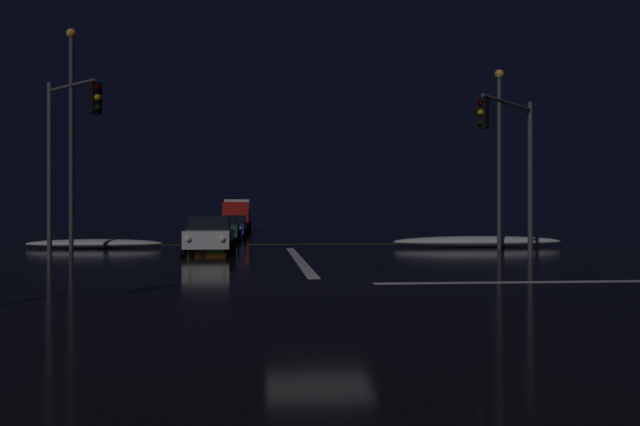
% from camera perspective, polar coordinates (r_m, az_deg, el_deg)
% --- Properties ---
extents(ground, '(120.00, 120.00, 0.10)m').
position_cam_1_polar(ground, '(15.70, -0.12, -6.45)').
color(ground, black).
extents(stop_line_north, '(0.35, 15.02, 0.01)m').
position_cam_1_polar(stop_line_north, '(24.38, -1.92, -4.04)').
color(stop_line_north, white).
rests_on(stop_line_north, ground).
extents(centre_line_ns, '(22.00, 0.15, 0.01)m').
position_cam_1_polar(centre_line_ns, '(35.95, -2.95, -2.75)').
color(centre_line_ns, yellow).
rests_on(centre_line_ns, ground).
extents(snow_bank_left_curb, '(6.55, 1.50, 0.44)m').
position_cam_1_polar(snow_bank_left_curb, '(33.75, -19.17, -2.55)').
color(snow_bank_left_curb, white).
rests_on(snow_bank_left_curb, ground).
extents(snow_bank_right_curb, '(8.70, 1.50, 0.56)m').
position_cam_1_polar(snow_bank_right_curb, '(33.89, 13.68, -2.45)').
color(snow_bank_right_curb, white).
rests_on(snow_bank_right_curb, ground).
extents(sedan_white, '(2.02, 4.33, 1.57)m').
position_cam_1_polar(sedan_white, '(27.43, -9.63, -1.92)').
color(sedan_white, silver).
rests_on(sedan_white, ground).
extents(sedan_orange, '(2.02, 4.33, 1.57)m').
position_cam_1_polar(sedan_orange, '(33.51, -9.58, -1.58)').
color(sedan_orange, '#C66014').
rests_on(sedan_orange, ground).
extents(sedan_green, '(2.02, 4.33, 1.57)m').
position_cam_1_polar(sedan_green, '(40.06, -8.44, -1.33)').
color(sedan_green, '#14512D').
rests_on(sedan_green, ground).
extents(sedan_blue, '(2.02, 4.33, 1.57)m').
position_cam_1_polar(sedan_blue, '(45.58, -7.75, -1.18)').
color(sedan_blue, navy).
rests_on(sedan_blue, ground).
extents(sedan_black, '(2.02, 4.33, 1.57)m').
position_cam_1_polar(sedan_black, '(52.36, -7.42, -1.03)').
color(sedan_black, black).
rests_on(sedan_black, ground).
extents(sedan_gray, '(2.02, 4.33, 1.57)m').
position_cam_1_polar(sedan_gray, '(58.65, -7.51, -0.92)').
color(sedan_gray, slate).
rests_on(sedan_gray, ground).
extents(box_truck, '(2.68, 8.28, 3.08)m').
position_cam_1_polar(box_truck, '(65.15, -7.27, -0.04)').
color(box_truck, red).
rests_on(box_truck, ground).
extents(traffic_signal_nw, '(2.49, 2.49, 6.52)m').
position_cam_1_polar(traffic_signal_nw, '(24.91, -21.26, 6.24)').
color(traffic_signal_nw, '#4C4C51').
rests_on(traffic_signal_nw, ground).
extents(traffic_signal_ne, '(3.25, 3.25, 6.08)m').
position_cam_1_polar(traffic_signal_ne, '(25.29, 16.40, 5.64)').
color(traffic_signal_ne, '#4C4C51').
rests_on(traffic_signal_ne, ground).
extents(streetlamp_left_near, '(0.44, 0.44, 9.97)m').
position_cam_1_polar(streetlamp_left_near, '(31.32, -20.97, 7.27)').
color(streetlamp_left_near, '#424247').
rests_on(streetlamp_left_near, ground).
extents(streetlamp_right_near, '(0.44, 0.44, 8.53)m').
position_cam_1_polar(streetlamp_right_near, '(32.08, 15.44, 5.76)').
color(streetlamp_right_near, '#424247').
rests_on(streetlamp_right_near, ground).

